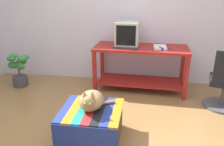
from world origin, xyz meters
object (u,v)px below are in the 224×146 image
object	(u,v)px
ottoman_with_blanket	(92,124)
cat	(91,100)
desk	(140,61)
keyboard	(126,47)
potted_plant	(19,71)
tv_monitor	(128,34)
stapler	(161,49)
book	(160,47)

from	to	relation	value
ottoman_with_blanket	cat	size ratio (longest dim) A/B	1.71
desk	keyboard	bearing A→B (deg)	-148.60
keyboard	potted_plant	world-z (taller)	keyboard
tv_monitor	stapler	world-z (taller)	tv_monitor
desk	tv_monitor	world-z (taller)	tv_monitor
tv_monitor	book	distance (m)	0.58
book	stapler	xyz separation A→B (m)	(0.01, -0.10, 0.00)
cat	potted_plant	xyz separation A→B (m)	(-1.63, 1.33, -0.20)
keyboard	book	world-z (taller)	book
ottoman_with_blanket	potted_plant	bearing A→B (deg)	140.73
book	ottoman_with_blanket	size ratio (longest dim) A/B	0.41
stapler	cat	bearing A→B (deg)	-150.99
desk	ottoman_with_blanket	distance (m)	1.61
book	cat	xyz separation A→B (m)	(-0.81, -1.43, -0.29)
book	desk	bearing A→B (deg)	166.84
book	cat	size ratio (longest dim) A/B	0.70
cat	ottoman_with_blanket	bearing A→B (deg)	-119.81
tv_monitor	book	xyz separation A→B (m)	(0.54, -0.11, -0.18)
tv_monitor	ottoman_with_blanket	size ratio (longest dim) A/B	0.65
potted_plant	tv_monitor	bearing A→B (deg)	6.33
desk	stapler	world-z (taller)	stapler
tv_monitor	ottoman_with_blanket	distance (m)	1.75
keyboard	potted_plant	bearing A→B (deg)	-170.79
ottoman_with_blanket	cat	bearing A→B (deg)	61.73
cat	potted_plant	bearing A→B (deg)	139.37
ottoman_with_blanket	stapler	bearing A→B (deg)	58.48
tv_monitor	keyboard	world-z (taller)	tv_monitor
keyboard	potted_plant	size ratio (longest dim) A/B	0.67
desk	tv_monitor	size ratio (longest dim) A/B	3.52
keyboard	tv_monitor	bearing A→B (deg)	94.21
desk	potted_plant	xyz separation A→B (m)	(-2.14, -0.16, -0.23)
ottoman_with_blanket	potted_plant	distance (m)	2.11
desk	keyboard	size ratio (longest dim) A/B	3.91
ottoman_with_blanket	book	bearing A→B (deg)	60.45
book	tv_monitor	bearing A→B (deg)	166.67
tv_monitor	cat	distance (m)	1.63
book	potted_plant	size ratio (longest dim) A/B	0.47
ottoman_with_blanket	cat	world-z (taller)	cat
book	stapler	bearing A→B (deg)	-87.81
desk	ottoman_with_blanket	xyz separation A→B (m)	(-0.51, -1.50, -0.33)
tv_monitor	potted_plant	size ratio (longest dim) A/B	0.75
potted_plant	book	bearing A→B (deg)	2.39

